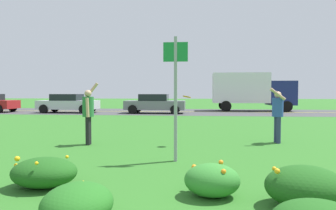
{
  "coord_description": "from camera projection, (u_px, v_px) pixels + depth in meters",
  "views": [
    {
      "loc": [
        -0.3,
        -1.04,
        1.6
      ],
      "look_at": [
        -1.28,
        8.94,
        1.17
      ],
      "focal_mm": 32.18,
      "sensor_mm": 36.0,
      "label": 1
    }
  ],
  "objects": [
    {
      "name": "box_truck_navy",
      "position": [
        251.0,
        90.0,
        25.52
      ],
      "size": [
        6.7,
        2.46,
        3.2
      ],
      "color": "navy",
      "rests_on": "ground"
    },
    {
      "name": "car_gray_center_right",
      "position": [
        155.0,
        103.0,
        22.72
      ],
      "size": [
        4.5,
        2.0,
        1.45
      ],
      "color": "slate",
      "rests_on": "ground"
    },
    {
      "name": "ground_plane",
      "position": [
        205.0,
        130.0,
        12.64
      ],
      "size": [
        120.0,
        120.0,
        0.0
      ],
      "primitive_type": "plane",
      "color": "#2D6B23"
    },
    {
      "name": "sign_post_near_path",
      "position": [
        176.0,
        87.0,
        6.91
      ],
      "size": [
        0.56,
        0.1,
        2.87
      ],
      "color": "#93969B",
      "rests_on": "ground"
    },
    {
      "name": "car_silver_center_left",
      "position": [
        68.0,
        103.0,
        23.39
      ],
      "size": [
        4.5,
        2.0,
        1.45
      ],
      "color": "#B7BABF",
      "rests_on": "ground"
    },
    {
      "name": "frisbee_orange",
      "position": [
        187.0,
        97.0,
        9.0
      ],
      "size": [
        0.25,
        0.25,
        0.1
      ],
      "color": "orange"
    },
    {
      "name": "highway_strip",
      "position": [
        201.0,
        112.0,
        24.21
      ],
      "size": [
        120.0,
        8.05,
        0.01
      ],
      "primitive_type": "cube",
      "color": "#424244",
      "rests_on": "ground"
    },
    {
      "name": "highway_center_stripe",
      "position": [
        201.0,
        112.0,
        24.21
      ],
      "size": [
        120.0,
        0.16,
        0.0
      ],
      "primitive_type": "cube",
      "color": "yellow",
      "rests_on": "ground"
    },
    {
      "name": "person_thrower_green_shirt",
      "position": [
        88.0,
        112.0,
        9.13
      ],
      "size": [
        0.43,
        0.53,
        1.9
      ],
      "color": "#287038",
      "rests_on": "ground"
    },
    {
      "name": "person_catcher_blue_shirt",
      "position": [
        278.0,
        112.0,
        9.44
      ],
      "size": [
        0.51,
        0.53,
        1.74
      ],
      "color": "#2D4C9E",
      "rests_on": "ground"
    },
    {
      "name": "daylily_clump_front_center",
      "position": [
        77.0,
        204.0,
        3.66
      ],
      "size": [
        0.86,
        0.94,
        0.49
      ],
      "color": "#23661E",
      "rests_on": "ground"
    },
    {
      "name": "daylily_clump_mid_center",
      "position": [
        305.0,
        187.0,
        4.16
      ],
      "size": [
        1.1,
        0.89,
        0.58
      ],
      "color": "#1E5619",
      "rests_on": "ground"
    },
    {
      "name": "daylily_clump_front_right",
      "position": [
        44.0,
        172.0,
        5.07
      ],
      "size": [
        1.1,
        0.9,
        0.53
      ],
      "color": "#1E5619",
      "rests_on": "ground"
    },
    {
      "name": "daylily_clump_front_left",
      "position": [
        212.0,
        180.0,
        4.61
      ],
      "size": [
        0.85,
        0.71,
        0.55
      ],
      "color": "#337F2D",
      "rests_on": "ground"
    }
  ]
}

